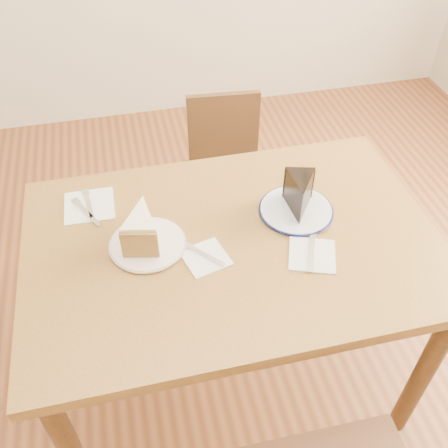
{
  "coord_description": "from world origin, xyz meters",
  "views": [
    {
      "loc": [
        -0.25,
        -0.98,
        1.79
      ],
      "look_at": [
        -0.02,
        0.02,
        0.8
      ],
      "focal_mm": 40.0,
      "sensor_mm": 36.0,
      "label": 1
    }
  ],
  "objects_px": {
    "table": "(232,262)",
    "carrot_cake": "(143,226)",
    "chair_far": "(227,174)",
    "plate_cream": "(148,244)",
    "plate_navy": "(296,210)",
    "chocolate_cake": "(300,197)"
  },
  "relations": [
    {
      "from": "table",
      "to": "plate_navy",
      "type": "relative_size",
      "value": 5.52
    },
    {
      "from": "plate_navy",
      "to": "carrot_cake",
      "type": "distance_m",
      "value": 0.47
    },
    {
      "from": "chocolate_cake",
      "to": "carrot_cake",
      "type": "bearing_deg",
      "value": 16.81
    },
    {
      "from": "chair_far",
      "to": "chocolate_cake",
      "type": "height_order",
      "value": "chocolate_cake"
    },
    {
      "from": "plate_navy",
      "to": "carrot_cake",
      "type": "xyz_separation_m",
      "value": [
        -0.47,
        -0.02,
        0.05
      ]
    },
    {
      "from": "table",
      "to": "chair_far",
      "type": "relative_size",
      "value": 1.61
    },
    {
      "from": "chair_far",
      "to": "plate_cream",
      "type": "bearing_deg",
      "value": 64.83
    },
    {
      "from": "plate_navy",
      "to": "plate_cream",
      "type": "bearing_deg",
      "value": -175.01
    },
    {
      "from": "carrot_cake",
      "to": "plate_cream",
      "type": "bearing_deg",
      "value": -63.59
    },
    {
      "from": "plate_cream",
      "to": "table",
      "type": "bearing_deg",
      "value": -7.21
    },
    {
      "from": "plate_cream",
      "to": "chocolate_cake",
      "type": "xyz_separation_m",
      "value": [
        0.46,
        0.03,
        0.06
      ]
    },
    {
      "from": "plate_cream",
      "to": "plate_navy",
      "type": "xyz_separation_m",
      "value": [
        0.46,
        0.04,
        0.0
      ]
    },
    {
      "from": "chair_far",
      "to": "chocolate_cake",
      "type": "distance_m",
      "value": 0.76
    },
    {
      "from": "table",
      "to": "carrot_cake",
      "type": "xyz_separation_m",
      "value": [
        -0.25,
        0.05,
        0.15
      ]
    },
    {
      "from": "table",
      "to": "plate_cream",
      "type": "bearing_deg",
      "value": 172.79
    },
    {
      "from": "table",
      "to": "chocolate_cake",
      "type": "bearing_deg",
      "value": 15.9
    },
    {
      "from": "plate_cream",
      "to": "plate_navy",
      "type": "relative_size",
      "value": 0.97
    },
    {
      "from": "carrot_cake",
      "to": "chair_far",
      "type": "bearing_deg",
      "value": 70.91
    },
    {
      "from": "plate_cream",
      "to": "plate_navy",
      "type": "bearing_deg",
      "value": 4.99
    },
    {
      "from": "chair_far",
      "to": "plate_cream",
      "type": "xyz_separation_m",
      "value": [
        -0.4,
        -0.68,
        0.34
      ]
    },
    {
      "from": "table",
      "to": "chocolate_cake",
      "type": "relative_size",
      "value": 9.63
    },
    {
      "from": "carrot_cake",
      "to": "chocolate_cake",
      "type": "height_order",
      "value": "chocolate_cake"
    }
  ]
}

